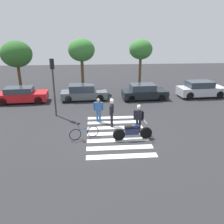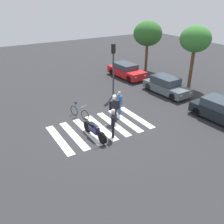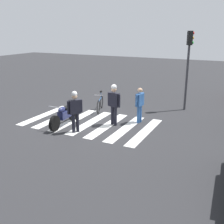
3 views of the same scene
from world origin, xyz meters
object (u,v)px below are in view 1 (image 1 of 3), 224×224
(car_black_suv, at_px, (144,92))
(traffic_light_pole, at_px, (53,78))
(leaning_bicycle, at_px, (84,132))
(officer_by_motorcycle, at_px, (139,117))
(police_motorcycle, at_px, (133,132))
(car_grey_coupe, at_px, (83,93))
(pedestrian_bystander, at_px, (98,109))
(car_silver_sedan, at_px, (201,89))
(officer_on_foot, at_px, (112,110))
(car_red_convertible, at_px, (22,95))

(car_black_suv, xyz_separation_m, traffic_light_pole, (-7.34, -3.70, 2.12))
(leaning_bicycle, height_order, officer_by_motorcycle, officer_by_motorcycle)
(police_motorcycle, relative_size, car_grey_coupe, 0.55)
(police_motorcycle, distance_m, pedestrian_bystander, 3.47)
(leaning_bicycle, bearing_deg, pedestrian_bystander, 70.64)
(car_grey_coupe, relative_size, car_silver_sedan, 0.95)
(police_motorcycle, height_order, traffic_light_pole, traffic_light_pole)
(officer_by_motorcycle, bearing_deg, car_black_suv, 75.20)
(police_motorcycle, height_order, officer_on_foot, officer_on_foot)
(officer_by_motorcycle, bearing_deg, leaning_bicycle, -169.41)
(officer_on_foot, bearing_deg, car_silver_sedan, 35.81)
(officer_on_foot, distance_m, car_silver_sedan, 10.93)
(car_red_convertible, xyz_separation_m, car_black_suv, (10.74, 0.10, -0.00))
(car_black_suv, height_order, traffic_light_pole, traffic_light_pole)
(leaning_bicycle, relative_size, car_silver_sedan, 0.38)
(car_grey_coupe, height_order, traffic_light_pole, traffic_light_pole)
(leaning_bicycle, relative_size, officer_on_foot, 0.89)
(car_black_suv, bearing_deg, car_red_convertible, -179.45)
(leaning_bicycle, distance_m, officer_by_motorcycle, 3.39)
(pedestrian_bystander, height_order, traffic_light_pole, traffic_light_pole)
(officer_on_foot, distance_m, pedestrian_bystander, 1.25)
(police_motorcycle, bearing_deg, car_red_convertible, 136.46)
(officer_by_motorcycle, xyz_separation_m, car_silver_sedan, (7.32, 7.43, -0.31))
(car_red_convertible, bearing_deg, car_black_suv, 0.55)
(car_red_convertible, relative_size, car_grey_coupe, 1.04)
(car_grey_coupe, height_order, car_silver_sedan, car_silver_sedan)
(police_motorcycle, bearing_deg, car_silver_sedan, 46.92)
(car_red_convertible, xyz_separation_m, car_silver_sedan, (16.18, 0.43, 0.07))
(police_motorcycle, xyz_separation_m, traffic_light_pole, (-4.95, 4.34, 2.30))
(officer_on_foot, xyz_separation_m, traffic_light_pole, (-3.92, 2.36, 1.67))
(leaning_bicycle, xyz_separation_m, pedestrian_bystander, (0.90, 2.57, 0.55))
(officer_by_motorcycle, relative_size, car_black_suv, 0.44)
(leaning_bicycle, height_order, car_red_convertible, car_red_convertible)
(car_black_suv, bearing_deg, officer_by_motorcycle, -104.80)
(pedestrian_bystander, xyz_separation_m, car_silver_sedan, (9.68, 5.47, -0.22))
(police_motorcycle, xyz_separation_m, pedestrian_bystander, (-1.86, 2.89, 0.46))
(car_silver_sedan, bearing_deg, pedestrian_bystander, -150.52)
(officer_by_motorcycle, bearing_deg, car_grey_coupe, 115.92)
(officer_by_motorcycle, bearing_deg, traffic_light_pole, 148.02)
(leaning_bicycle, bearing_deg, police_motorcycle, -6.65)
(pedestrian_bystander, bearing_deg, police_motorcycle, -57.27)
(car_silver_sedan, bearing_deg, car_red_convertible, -178.48)
(police_motorcycle, bearing_deg, car_grey_coupe, 110.29)
(car_grey_coupe, bearing_deg, leaning_bicycle, -87.83)
(police_motorcycle, relative_size, officer_on_foot, 1.21)
(car_red_convertible, distance_m, car_silver_sedan, 16.18)
(police_motorcycle, height_order, pedestrian_bystander, pedestrian_bystander)
(leaning_bicycle, distance_m, car_red_convertible, 9.45)
(police_motorcycle, xyz_separation_m, car_silver_sedan, (7.82, 8.37, 0.25))
(car_silver_sedan, bearing_deg, traffic_light_pole, -162.50)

